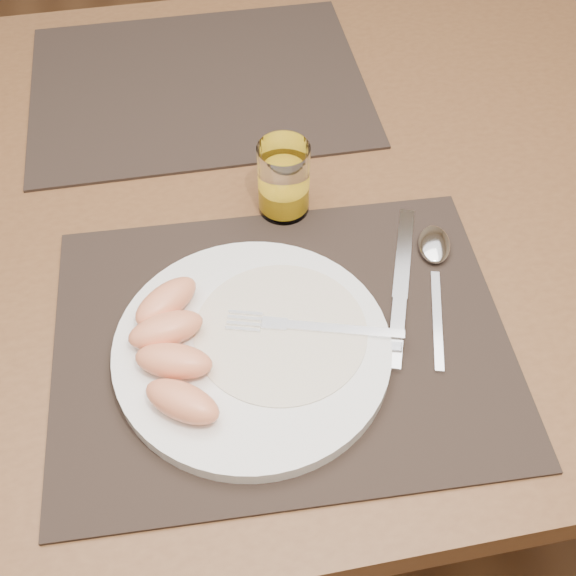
# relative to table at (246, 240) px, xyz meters

# --- Properties ---
(ground) EXTENTS (5.00, 5.00, 0.00)m
(ground) POSITION_rel_table_xyz_m (0.00, 0.00, -0.67)
(ground) COLOR #57361D
(ground) RESTS_ON ground
(table) EXTENTS (1.40, 0.90, 0.75)m
(table) POSITION_rel_table_xyz_m (0.00, 0.00, 0.00)
(table) COLOR brown
(table) RESTS_ON ground
(placemat_near) EXTENTS (0.47, 0.37, 0.00)m
(placemat_near) POSITION_rel_table_xyz_m (0.01, -0.22, 0.09)
(placemat_near) COLOR black
(placemat_near) RESTS_ON table
(placemat_far) EXTENTS (0.45, 0.35, 0.00)m
(placemat_far) POSITION_rel_table_xyz_m (-0.03, 0.22, 0.09)
(placemat_far) COLOR black
(placemat_far) RESTS_ON table
(plate) EXTENTS (0.27, 0.27, 0.02)m
(plate) POSITION_rel_table_xyz_m (-0.03, -0.23, 0.10)
(plate) COLOR white
(plate) RESTS_ON placemat_near
(plate_dressing) EXTENTS (0.17, 0.17, 0.00)m
(plate_dressing) POSITION_rel_table_xyz_m (0.00, -0.22, 0.10)
(plate_dressing) COLOR white
(plate_dressing) RESTS_ON plate
(fork) EXTENTS (0.17, 0.07, 0.00)m
(fork) POSITION_rel_table_xyz_m (0.02, -0.22, 0.11)
(fork) COLOR silver
(fork) RESTS_ON plate
(knife) EXTENTS (0.09, 0.21, 0.01)m
(knife) POSITION_rel_table_xyz_m (0.14, -0.19, 0.09)
(knife) COLOR silver
(knife) RESTS_ON placemat_near
(spoon) EXTENTS (0.07, 0.19, 0.01)m
(spoon) POSITION_rel_table_xyz_m (0.19, -0.15, 0.09)
(spoon) COLOR silver
(spoon) RESTS_ON placemat_near
(juice_glass) EXTENTS (0.06, 0.06, 0.09)m
(juice_glass) POSITION_rel_table_xyz_m (0.04, -0.04, 0.13)
(juice_glass) COLOR white
(juice_glass) RESTS_ON placemat_near
(grapefruit_wedges) EXTENTS (0.09, 0.19, 0.03)m
(grapefruit_wedges) POSITION_rel_table_xyz_m (-0.10, -0.23, 0.12)
(grapefruit_wedges) COLOR #EE9061
(grapefruit_wedges) RESTS_ON plate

